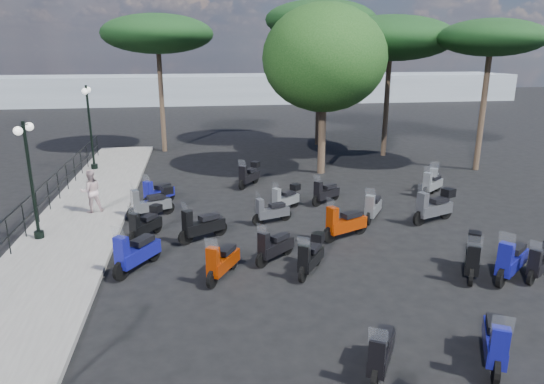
{
  "coord_description": "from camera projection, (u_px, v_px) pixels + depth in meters",
  "views": [
    {
      "loc": [
        -2.39,
        -11.76,
        5.8
      ],
      "look_at": [
        0.06,
        3.66,
        1.2
      ],
      "focal_mm": 32.0,
      "sensor_mm": 36.0,
      "label": 1
    }
  ],
  "objects": [
    {
      "name": "scooter_22",
      "position": [
        373.0,
        208.0,
        17.01
      ],
      "size": [
        1.02,
        1.44,
        1.32
      ],
      "rotation": [
        0.0,
        0.0,
        2.56
      ],
      "color": "black",
      "rests_on": "ground"
    },
    {
      "name": "scooter_17",
      "position": [
        286.0,
        199.0,
        18.05
      ],
      "size": [
        1.29,
        1.06,
        1.22
      ],
      "rotation": [
        0.0,
        0.0,
        2.23
      ],
      "color": "black",
      "rests_on": "ground"
    },
    {
      "name": "scooter_29",
      "position": [
        432.0,
        184.0,
        20.04
      ],
      "size": [
        1.33,
        1.11,
        1.3
      ],
      "rotation": [
        0.0,
        0.0,
        2.25
      ],
      "color": "black",
      "rests_on": "ground"
    },
    {
      "name": "sidewalk",
      "position": [
        66.0,
        242.0,
        14.99
      ],
      "size": [
        3.0,
        30.0,
        0.15
      ],
      "primitive_type": "cube",
      "color": "slate",
      "rests_on": "ground"
    },
    {
      "name": "ground",
      "position": [
        291.0,
        272.0,
        13.14
      ],
      "size": [
        120.0,
        120.0,
        0.0
      ],
      "primitive_type": "plane",
      "color": "black",
      "rests_on": "ground"
    },
    {
      "name": "pine_2",
      "position": [
        157.0,
        34.0,
        26.95
      ],
      "size": [
        6.22,
        6.22,
        7.73
      ],
      "color": "#38281E",
      "rests_on": "ground"
    },
    {
      "name": "scooter_23",
      "position": [
        325.0,
        193.0,
        18.87
      ],
      "size": [
        1.33,
        1.0,
        1.25
      ],
      "rotation": [
        0.0,
        0.0,
        2.19
      ],
      "color": "black",
      "rests_on": "ground"
    },
    {
      "name": "pedestrian_far",
      "position": [
        91.0,
        191.0,
        17.33
      ],
      "size": [
        0.91,
        0.8,
        1.57
      ],
      "primitive_type": "imported",
      "rotation": [
        0.0,
        0.0,
        3.46
      ],
      "color": "beige",
      "rests_on": "sidewalk"
    },
    {
      "name": "scooter_4",
      "position": [
        151.0,
        203.0,
        17.31
      ],
      "size": [
        1.65,
        0.92,
        1.4
      ],
      "rotation": [
        0.0,
        0.0,
        1.98
      ],
      "color": "black",
      "rests_on": "ground"
    },
    {
      "name": "scooter_5",
      "position": [
        158.0,
        194.0,
        18.63
      ],
      "size": [
        1.18,
        1.37,
        1.36
      ],
      "rotation": [
        0.0,
        0.0,
        2.44
      ],
      "color": "black",
      "rests_on": "ground"
    },
    {
      "name": "scooter_26",
      "position": [
        541.0,
        262.0,
        12.67
      ],
      "size": [
        1.33,
        0.98,
        1.21
      ],
      "rotation": [
        0.0,
        0.0,
        2.17
      ],
      "color": "black",
      "rests_on": "ground"
    },
    {
      "name": "scooter_10",
      "position": [
        202.0,
        226.0,
        15.19
      ],
      "size": [
        1.57,
        1.01,
        1.39
      ],
      "rotation": [
        0.0,
        0.0,
        2.09
      ],
      "color": "black",
      "rests_on": "ground"
    },
    {
      "name": "pine_1",
      "position": [
        391.0,
        38.0,
        25.85
      ],
      "size": [
        6.83,
        6.83,
        7.58
      ],
      "color": "#38281E",
      "rests_on": "ground"
    },
    {
      "name": "scooter_11",
      "position": [
        249.0,
        175.0,
        21.22
      ],
      "size": [
        1.11,
        1.44,
        1.33
      ],
      "rotation": [
        0.0,
        0.0,
        2.52
      ],
      "color": "black",
      "rests_on": "ground"
    },
    {
      "name": "scooter_27",
      "position": [
        434.0,
        207.0,
        16.79
      ],
      "size": [
        1.77,
        0.94,
        1.48
      ],
      "rotation": [
        0.0,
        0.0,
        1.95
      ],
      "color": "black",
      "rests_on": "ground"
    },
    {
      "name": "distant_hills",
      "position": [
        215.0,
        89.0,
        55.35
      ],
      "size": [
        70.0,
        8.0,
        3.0
      ],
      "primitive_type": "cube",
      "color": "gray",
      "rests_on": "ground"
    },
    {
      "name": "lamp_post_2",
      "position": [
        90.0,
        122.0,
        23.26
      ],
      "size": [
        0.33,
        1.19,
        4.05
      ],
      "rotation": [
        0.0,
        0.0,
        0.06
      ],
      "color": "black",
      "rests_on": "sidewalk"
    },
    {
      "name": "scooter_3",
      "position": [
        146.0,
        224.0,
        15.37
      ],
      "size": [
        1.01,
        1.4,
        1.26
      ],
      "rotation": [
        0.0,
        0.0,
        2.56
      ],
      "color": "black",
      "rests_on": "ground"
    },
    {
      "name": "scooter_8",
      "position": [
        222.0,
        262.0,
        12.65
      ],
      "size": [
        0.98,
        1.51,
        1.35
      ],
      "rotation": [
        0.0,
        0.0,
        2.61
      ],
      "color": "black",
      "rests_on": "ground"
    },
    {
      "name": "scooter_9",
      "position": [
        311.0,
        257.0,
        12.96
      ],
      "size": [
        1.01,
        1.4,
        1.26
      ],
      "rotation": [
        0.0,
        0.0,
        2.56
      ],
      "color": "black",
      "rests_on": "ground"
    },
    {
      "name": "scooter_14",
      "position": [
        274.0,
        247.0,
        13.69
      ],
      "size": [
        1.27,
        1.13,
        1.28
      ],
      "rotation": [
        0.0,
        0.0,
        2.29
      ],
      "color": "black",
      "rests_on": "ground"
    },
    {
      "name": "scooter_7",
      "position": [
        381.0,
        353.0,
        8.91
      ],
      "size": [
        0.93,
        1.41,
        1.26
      ],
      "rotation": [
        0.0,
        0.0,
        2.6
      ],
      "color": "black",
      "rests_on": "ground"
    },
    {
      "name": "railing",
      "position": [
        15.0,
        222.0,
        14.37
      ],
      "size": [
        0.04,
        26.04,
        1.1
      ],
      "color": "black",
      "rests_on": "sidewalk"
    },
    {
      "name": "scooter_16",
      "position": [
        344.0,
        224.0,
        15.33
      ],
      "size": [
        1.71,
        0.96,
        1.46
      ],
      "rotation": [
        0.0,
        0.0,
        2.01
      ],
      "color": "black",
      "rests_on": "ground"
    },
    {
      "name": "scooter_2",
      "position": [
        136.0,
        253.0,
        13.08
      ],
      "size": [
        1.16,
        1.62,
        1.49
      ],
      "rotation": [
        0.0,
        0.0,
        2.55
      ],
      "color": "black",
      "rests_on": "ground"
    },
    {
      "name": "scooter_20",
      "position": [
        473.0,
        258.0,
        12.81
      ],
      "size": [
        1.05,
        1.52,
        1.35
      ],
      "rotation": [
        0.0,
        0.0,
        2.59
      ],
      "color": "black",
      "rests_on": "ground"
    },
    {
      "name": "scooter_21",
      "position": [
        511.0,
        261.0,
        12.59
      ],
      "size": [
        1.54,
        1.26,
        1.49
      ],
      "rotation": [
        0.0,
        0.0,
        2.24
      ],
      "color": "black",
      "rests_on": "ground"
    },
    {
      "name": "lamp_post_1",
      "position": [
        30.0,
        173.0,
        14.55
      ],
      "size": [
        0.31,
        1.08,
        3.65
      ],
      "rotation": [
        0.0,
        0.0,
        -0.07
      ],
      "color": "black",
      "rests_on": "sidewalk"
    },
    {
      "name": "scooter_19",
      "position": [
        495.0,
        343.0,
        9.15
      ],
      "size": [
        0.98,
        1.57,
        1.38
      ],
      "rotation": [
        0.0,
        0.0,
        2.64
      ],
      "color": "black",
      "rests_on": "ground"
    },
    {
      "name": "broadleaf_tree",
      "position": [
        324.0,
        58.0,
        22.19
      ],
      "size": [
        5.76,
        5.76,
        7.87
      ],
      "color": "#38281E",
      "rests_on": "ground"
    },
    {
      "name": "pine_0",
      "position": [
        320.0,
        20.0,
        28.7
      ],
      "size": [
        6.61,
        6.61,
        8.64
      ],
      "color": "#38281E",
      "rests_on": "ground"
    },
    {
      "name": "scooter_15",
      "position": [
        271.0,
        212.0,
        16.72
      ],
      "size": [
        1.45,
        0.69,
        1.2
      ],
      "rotation": [
        0.0,
        0.0,
        1.9
      ],
      "color": "black",
      "rests_on": "ground"
    },
    {
      "name": "scooter_28",
      "position": [
        433.0,
        179.0,
        20.68
      ],
      "size": [
        0.98,
        1.54,
        1.36
      ],
      "rotation": [
        0.0,
        0.0,
        2.62
      ],
      "color": "black",
      "rests_on": "ground"
    },
    {
      "name": "pine_3",
      "position": [
        491.0,
        38.0,
        22.58
      ],
      "size": [
        4.95,
        4.95,
        7.2
      ],
      "color": "#38281E",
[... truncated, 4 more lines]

